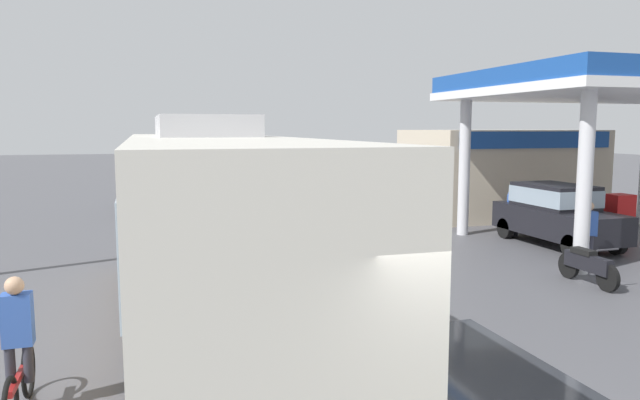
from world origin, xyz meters
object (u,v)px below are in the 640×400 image
at_px(coach_bus_main, 213,235).
at_px(car_at_pump, 556,212).
at_px(cyclist_on_shoulder, 19,353).
at_px(car_trailing_behind_bus, 161,187).
at_px(pedestrian_near_pump, 588,231).
at_px(minibus_opposing_lane, 250,167).
at_px(pedestrian_by_shop, 514,208).
at_px(motorcycle_parked_forecourt, 587,265).

xyz_separation_m(coach_bus_main, car_at_pump, (10.64, 4.82, -0.71)).
height_order(cyclist_on_shoulder, car_trailing_behind_bus, car_trailing_behind_bus).
relative_size(cyclist_on_shoulder, car_trailing_behind_bus, 0.43).
distance_m(car_at_pump, pedestrian_near_pump, 2.84).
distance_m(minibus_opposing_lane, car_trailing_behind_bus, 6.80).
xyz_separation_m(minibus_opposing_lane, pedestrian_near_pump, (5.16, -18.54, -0.54)).
distance_m(minibus_opposing_lane, pedestrian_by_shop, 15.52).
distance_m(car_at_pump, minibus_opposing_lane, 17.15).
relative_size(car_at_pump, minibus_opposing_lane, 0.69).
relative_size(pedestrian_near_pump, car_trailing_behind_bus, 0.40).
bearing_deg(minibus_opposing_lane, motorcycle_parked_forecourt, -78.60).
relative_size(coach_bus_main, minibus_opposing_lane, 1.80).
height_order(minibus_opposing_lane, cyclist_on_shoulder, minibus_opposing_lane).
bearing_deg(car_at_pump, pedestrian_near_pump, -113.78).
height_order(coach_bus_main, minibus_opposing_lane, coach_bus_main).
bearing_deg(coach_bus_main, pedestrian_by_shop, 31.96).
distance_m(minibus_opposing_lane, pedestrian_near_pump, 19.25).
distance_m(pedestrian_by_shop, car_trailing_behind_bus, 14.19).
height_order(coach_bus_main, pedestrian_by_shop, coach_bus_main).
relative_size(cyclist_on_shoulder, motorcycle_parked_forecourt, 1.01).
height_order(car_at_pump, cyclist_on_shoulder, car_at_pump).
bearing_deg(minibus_opposing_lane, cyclist_on_shoulder, -106.90).
distance_m(cyclist_on_shoulder, motorcycle_parked_forecourt, 11.31).
bearing_deg(pedestrian_by_shop, pedestrian_near_pump, -101.39).
bearing_deg(car_at_pump, car_trailing_behind_bus, 134.89).
bearing_deg(coach_bus_main, pedestrian_near_pump, 13.17).
xyz_separation_m(car_at_pump, minibus_opposing_lane, (-6.30, 15.94, 0.46)).
bearing_deg(pedestrian_by_shop, car_trailing_behind_bus, 138.74).
distance_m(motorcycle_parked_forecourt, pedestrian_near_pump, 1.82).
height_order(motorcycle_parked_forecourt, pedestrian_near_pump, pedestrian_near_pump).
relative_size(car_at_pump, motorcycle_parked_forecourt, 2.33).
bearing_deg(car_at_pump, coach_bus_main, -155.65).
distance_m(coach_bus_main, car_at_pump, 11.70).
bearing_deg(car_at_pump, pedestrian_by_shop, 99.99).
relative_size(motorcycle_parked_forecourt, pedestrian_by_shop, 1.08).
bearing_deg(motorcycle_parked_forecourt, cyclist_on_shoulder, -165.01).
xyz_separation_m(motorcycle_parked_forecourt, pedestrian_near_pump, (1.16, 1.32, 0.49)).
height_order(cyclist_on_shoulder, pedestrian_near_pump, cyclist_on_shoulder).
xyz_separation_m(cyclist_on_shoulder, car_trailing_behind_bus, (2.27, 17.83, 0.23)).
relative_size(pedestrian_near_pump, pedestrian_by_shop, 1.00).
xyz_separation_m(car_at_pump, pedestrian_near_pump, (-1.14, -2.59, -0.08)).
relative_size(cyclist_on_shoulder, pedestrian_by_shop, 1.10).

